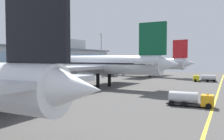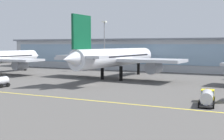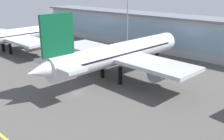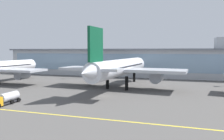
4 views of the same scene
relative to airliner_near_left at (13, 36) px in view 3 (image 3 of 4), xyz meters
The scene contains 5 objects.
ground_plane 53.23m from the airliner_near_left, 12.25° to the right, with size 208.61×208.61×0.00m, color #514F4C.
terminal_building 68.37m from the airliner_near_left, 38.90° to the left, with size 152.01×14.00×19.76m.
airliner_near_left is the anchor object (origin of this frame).
airliner_near_right 52.56m from the airliner_near_left, ahead, with size 46.80×56.47×20.07m.
apron_light_mast_west 46.81m from the airliner_near_left, 41.66° to the left, with size 1.80×1.80×22.25m.
Camera 3 is at (46.31, -39.03, 26.04)m, focal length 41.32 mm.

